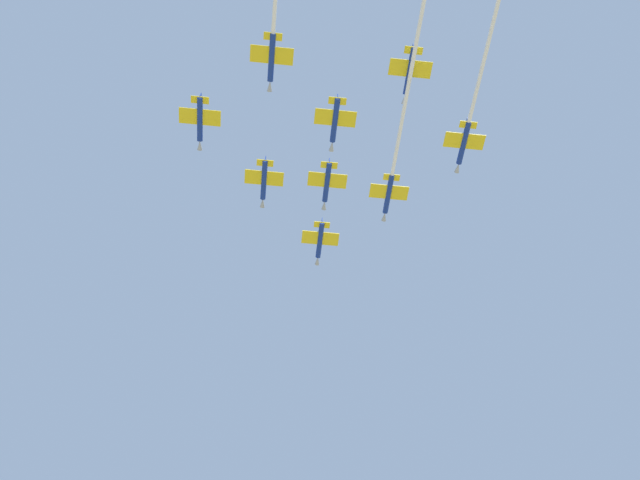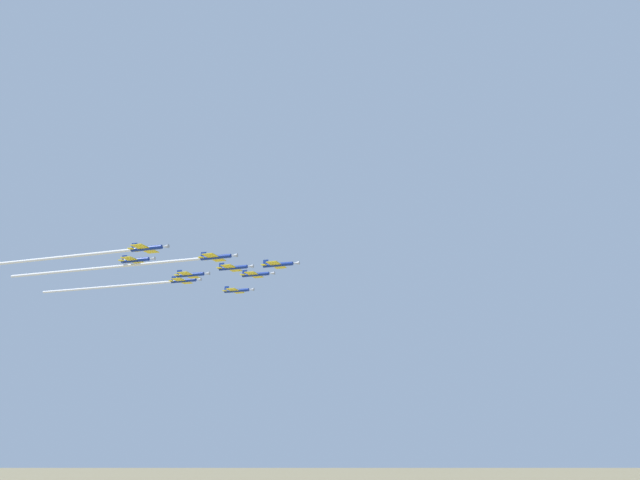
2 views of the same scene
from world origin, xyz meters
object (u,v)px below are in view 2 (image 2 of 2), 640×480
Objects in this scene: jet_lead at (279,265)px; jet_tail_end at (136,260)px; jet_starboard_inner at (137,265)px; jet_starboard_trail at (134,285)px; jet_starboard_outer at (237,291)px; jet_center_rear at (76,256)px; jet_port_outer at (234,268)px; jet_port_inner at (256,274)px; jet_port_trail at (191,275)px.

jet_tail_end reaches higher than jet_lead.
jet_starboard_inner is 1.20× the size of jet_starboard_trail.
jet_center_rear reaches higher than jet_starboard_outer.
jet_starboard_trail is 37.13m from jet_tail_end.
jet_port_outer is at bearing -90.00° from jet_lead.
jet_port_inner is at bearing 90.00° from jet_starboard_trail.
jet_tail_end is (40.83, 9.47, 0.14)m from jet_port_inner.
jet_port_trail is at bearing 142.26° from jet_starboard_inner.
jet_starboard_inner is at bearing -37.74° from jet_port_trail.
jet_tail_end is at bearing -71.57° from jet_lead.
jet_port_inner is 14.93m from jet_port_outer.
jet_port_trail is at bearing 142.44° from jet_center_rear.
jet_port_inner is 52.01m from jet_starboard_trail.
jet_lead is 1.00× the size of jet_tail_end.
jet_port_outer is 31.84m from jet_tail_end.
jet_starboard_inner is 1.61m from jet_tail_end.
jet_center_rear is 37.40m from jet_port_trail.
jet_tail_end reaches higher than jet_starboard_inner.
jet_starboard_outer is at bearing 161.57° from jet_tail_end.
jet_starboard_outer reaches higher than jet_port_trail.
jet_port_trail is at bearing -90.00° from jet_port_outer.
jet_center_rear is at bearing -61.85° from jet_lead.
jet_lead is at bearing 108.43° from jet_tail_end.
jet_port_trail is (22.93, 3.17, -2.23)m from jet_port_inner.
jet_lead is 41.92m from jet_starboard_outer.
jet_port_outer is 1.00× the size of jet_tail_end.
jet_lead is 46.89m from jet_tail_end.
jet_starboard_trail is at bearing -113.41° from jet_port_trail.
jet_center_rear is at bearing 14.42° from jet_starboard_trail.
jet_center_rear is 1.10× the size of jet_starboard_trail.
jet_starboard_outer is at bearing 162.02° from jet_starboard_inner.
jet_port_trail is (18.20, 23.58, -0.38)m from jet_starboard_outer.
jet_starboard_outer is 46.91m from jet_tail_end.
jet_starboard_inner is 31.48m from jet_port_outer.
jet_center_rear is (57.96, 16.26, -1.39)m from jet_port_inner.
jet_starboard_outer is at bearing -155.77° from jet_port_outer.
jet_center_rear is at bearing -37.38° from jet_starboard_inner.
jet_lead reaches higher than jet_center_rear.
jet_starboard_outer is 0.18× the size of jet_center_rear.
jet_center_rear is 45.92m from jet_starboard_trail.
jet_tail_end is at bearing -90.00° from jet_starboard_inner.
jet_starboard_trail reaches higher than jet_center_rear.
jet_port_outer is 32.51m from jet_starboard_outer.
jet_tail_end is at bearing -38.66° from jet_port_trail.
jet_center_rear is 5.69× the size of jet_port_trail.
jet_starboard_inner is at bearing -61.91° from jet_port_outer.
jet_starboard_inner reaches higher than jet_starboard_outer.
jet_tail_end reaches higher than jet_center_rear.
jet_port_outer is (-31.41, 2.12, 0.39)m from jet_starboard_inner.
jet_tail_end reaches higher than jet_starboard_outer.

